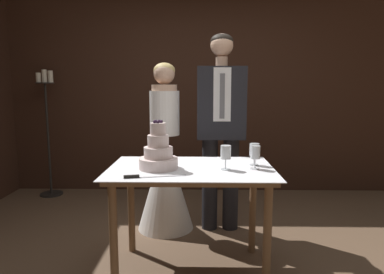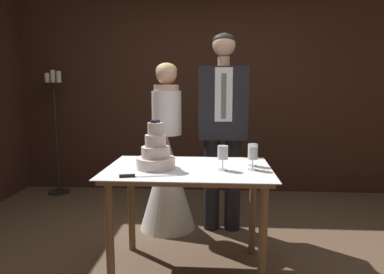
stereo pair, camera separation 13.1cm
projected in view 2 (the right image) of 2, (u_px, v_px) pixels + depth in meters
The scene contains 11 objects.
ground_plane at pixel (194, 270), 2.59m from camera, with size 40.00×40.00×0.00m, color brown.
wall_back at pixel (204, 85), 4.48m from camera, with size 5.10×0.12×2.81m, color #382116.
cake_table at pixel (188, 182), 2.50m from camera, with size 1.19×0.78×0.80m.
tiered_cake at pixel (156, 153), 2.44m from camera, with size 0.28×0.28×0.35m.
cake_knife at pixel (138, 176), 2.22m from camera, with size 0.40×0.11×0.02m.
wine_glass_near at pixel (253, 154), 2.40m from camera, with size 0.07×0.07×0.17m.
wine_glass_middle at pixel (223, 153), 2.39m from camera, with size 0.07×0.07×0.17m.
wine_glass_far at pixel (253, 151), 2.52m from camera, with size 0.07×0.07×0.16m.
bride at pixel (167, 169), 3.31m from camera, with size 0.54×0.54×1.60m.
groom at pixel (223, 122), 3.21m from camera, with size 0.45×0.25×1.86m.
candle_stand at pixel (56, 131), 4.38m from camera, with size 0.28×0.28×1.59m.
Camera 2 is at (0.14, -2.42, 1.37)m, focal length 32.00 mm.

